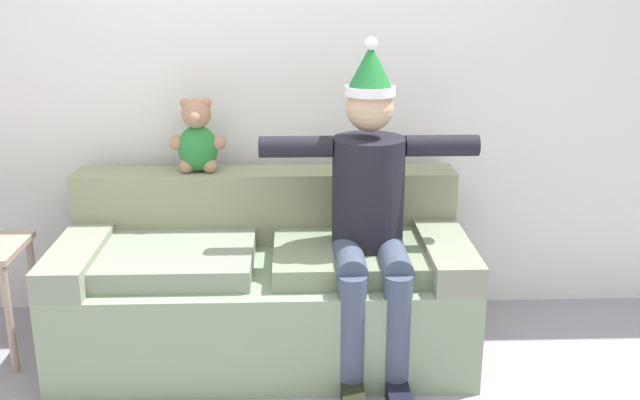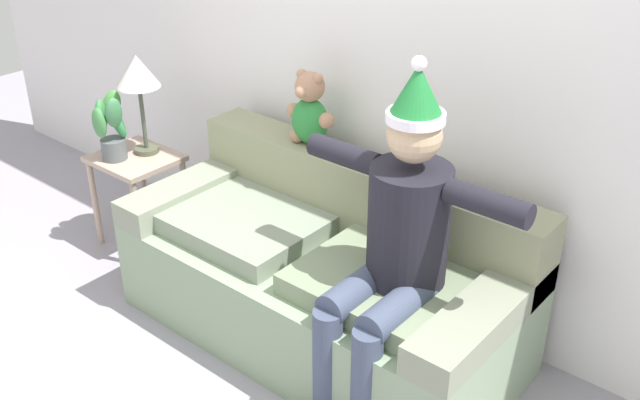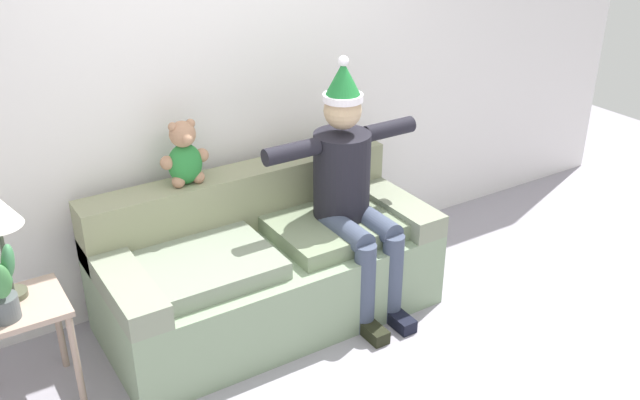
# 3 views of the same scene
# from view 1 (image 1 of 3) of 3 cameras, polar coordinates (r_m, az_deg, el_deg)

# --- Properties ---
(back_wall) EXTENTS (7.00, 0.10, 2.70)m
(back_wall) POSITION_cam_1_polar(r_m,az_deg,el_deg) (3.97, -4.28, 10.27)
(back_wall) COLOR white
(back_wall) RESTS_ON ground_plane
(couch) EXTENTS (1.96, 0.91, 0.85)m
(couch) POSITION_cam_1_polar(r_m,az_deg,el_deg) (3.71, -4.24, -6.47)
(couch) COLOR gray
(couch) RESTS_ON ground_plane
(person_seated) EXTENTS (1.02, 0.77, 1.55)m
(person_seated) POSITION_cam_1_polar(r_m,az_deg,el_deg) (3.41, 3.87, -0.46)
(person_seated) COLOR black
(person_seated) RESTS_ON ground_plane
(teddy_bear) EXTENTS (0.29, 0.17, 0.38)m
(teddy_bear) POSITION_cam_1_polar(r_m,az_deg,el_deg) (3.80, -9.42, 4.67)
(teddy_bear) COLOR #2B8239
(teddy_bear) RESTS_ON couch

